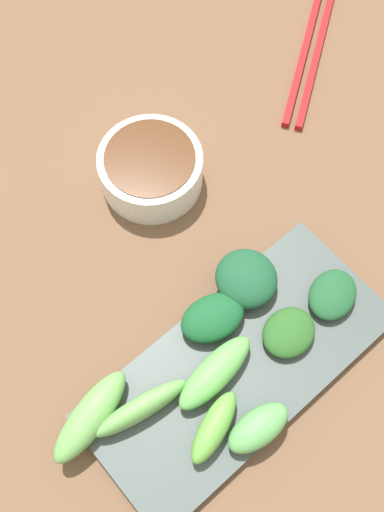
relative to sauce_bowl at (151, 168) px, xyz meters
The scene contains 13 objects.
tabletop 0.12m from the sauce_bowl, 20.23° to the right, with size 2.10×2.10×0.02m, color brown.
sauce_bowl is the anchor object (origin of this frame).
serving_plate 0.22m from the sauce_bowl, 17.97° to the right, with size 0.13×0.30×0.01m, color #424D4C.
broccoli_leafy_0 0.17m from the sauce_bowl, 19.87° to the right, with size 0.04×0.06×0.03m, color #17552B.
broccoli_stalk_1 0.22m from the sauce_bowl, 24.25° to the right, with size 0.03×0.09×0.03m, color #64B657.
broccoli_leafy_2 0.23m from the sauce_bowl, 11.18° to the left, with size 0.04×0.05×0.02m, color #1E542E.
broccoli_stalk_3 0.28m from the sauce_bowl, 19.83° to the right, with size 0.03×0.06×0.03m, color #5EA75A.
broccoli_stalk_4 0.27m from the sauce_bowl, 27.48° to the right, with size 0.02×0.07×0.03m, color #66B246.
broccoli_stalk_5 0.26m from the sauce_bowl, 51.00° to the right, with size 0.03×0.09×0.03m, color #69AC55.
broccoli_stalk_6 0.25m from the sauce_bowl, 41.28° to the right, with size 0.02×0.09×0.03m, color #6AAC57.
broccoli_leafy_7 0.22m from the sauce_bowl, ahead, with size 0.05×0.05×0.02m, color #285C23.
broccoli_leafy_8 0.16m from the sauce_bowl, ahead, with size 0.06×0.06×0.03m, color #1A4F31.
chopsticks 0.26m from the sauce_bowl, 92.96° to the left, with size 0.15×0.20×0.01m.
Camera 1 is at (0.17, -0.14, 0.58)m, focal length 41.88 mm.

